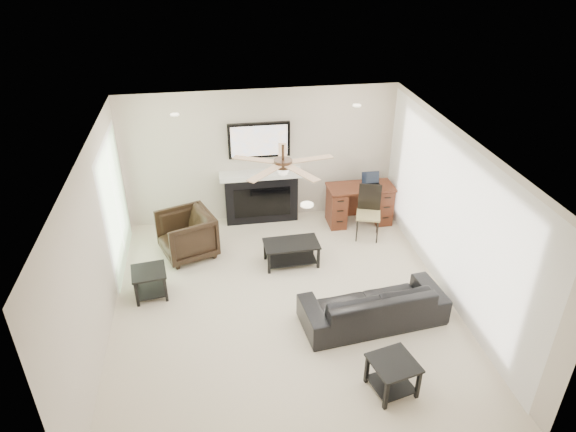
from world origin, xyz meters
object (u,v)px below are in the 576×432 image
object	(u,v)px
coffee_table	(291,253)
fireplace_unit	(261,175)
desk	(359,204)
armchair	(187,235)
sofa	(373,304)

from	to	relation	value
coffee_table	fireplace_unit	world-z (taller)	fireplace_unit
desk	armchair	bearing A→B (deg)	-169.23
armchair	fireplace_unit	xyz separation A→B (m)	(1.39, 0.98, 0.56)
sofa	armchair	size ratio (longest dim) A/B	2.35
sofa	desk	xyz separation A→B (m)	(0.59, 2.76, 0.08)
armchair	coffee_table	xyz separation A→B (m)	(1.70, -0.55, -0.19)
armchair	fireplace_unit	size ratio (longest dim) A/B	0.45
fireplace_unit	desk	distance (m)	1.93
coffee_table	desk	distance (m)	1.90
fireplace_unit	armchair	bearing A→B (deg)	-144.75
armchair	fireplace_unit	distance (m)	1.79
fireplace_unit	desk	xyz separation A→B (m)	(1.81, -0.37, -0.57)
fireplace_unit	coffee_table	bearing A→B (deg)	-78.38
coffee_table	fireplace_unit	size ratio (longest dim) A/B	0.47
fireplace_unit	desk	bearing A→B (deg)	-11.66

